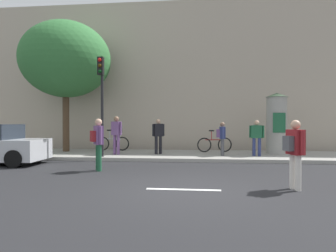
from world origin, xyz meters
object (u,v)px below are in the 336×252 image
Objects in this scene: pedestrian_tallest at (98,140)px; bicycle_leaning at (215,144)px; poster_column at (277,123)px; street_tree at (66,60)px; traffic_light at (101,90)px; pedestrian_near_pole at (158,134)px; bicycle_upright at (112,143)px; pedestrian_with_backpack at (222,136)px; pedestrian_in_dark_shirt at (117,132)px; pedestrian_with_bag at (295,148)px; pedestrian_in_light_jacket at (257,135)px.

pedestrian_tallest is 1.01× the size of bicycle_leaning.
street_tree is at bearing 179.10° from poster_column.
pedestrian_near_pole is (2.24, 1.48, -1.89)m from traffic_light.
pedestrian_tallest is at bearing -55.67° from street_tree.
bicycle_upright is (-2.63, 1.47, -0.56)m from pedestrian_near_pole.
pedestrian_in_dark_shirt is at bearing -179.70° from pedestrian_with_backpack.
street_tree is at bearing 171.55° from pedestrian_with_backpack.
traffic_light is 2.44× the size of bicycle_leaning.
poster_column is at bearing 15.30° from traffic_light.
street_tree is 3.76× the size of pedestrian_in_dark_shirt.
traffic_light is at bearing 142.35° from pedestrian_with_bag.
pedestrian_with_backpack is 0.86× the size of bicycle_leaning.
pedestrian_with_bag is 6.07m from pedestrian_in_light_jacket.
pedestrian_in_light_jacket is (0.19, 6.07, 0.06)m from pedestrian_with_bag.
bicycle_leaning is (2.65, 1.21, -0.56)m from pedestrian_near_pole.
pedestrian_with_bag is at bearing -77.86° from pedestrian_with_backpack.
pedestrian_with_backpack is 5.84m from bicycle_upright.
street_tree is 7.10m from pedestrian_tallest.
pedestrian_tallest is 0.99× the size of bicycle_upright.
bicycle_upright is at bearing 112.18° from pedestrian_in_dark_shirt.
bicycle_upright is at bearing 150.77° from pedestrian_near_pole.
bicycle_leaning is at bearing 24.49° from pedestrian_near_pole.
pedestrian_tallest is 5.79m from pedestrian_with_backpack.
pedestrian_near_pole is 0.93× the size of pedestrian_in_dark_shirt.
pedestrian_in_dark_shirt is 6.28m from pedestrian_in_light_jacket.
pedestrian_in_light_jacket is (4.40, -0.37, -0.04)m from pedestrian_near_pole.
pedestrian_near_pole reaches higher than pedestrian_tallest.
traffic_light is 3.28m from pedestrian_near_pole.
pedestrian_in_dark_shirt is at bearing -179.98° from pedestrian_in_light_jacket.
bicycle_upright is at bearing 165.27° from pedestrian_in_light_jacket.
street_tree is 3.71× the size of bicycle_upright.
bicycle_upright is at bearing 174.11° from poster_column.
pedestrian_tallest reaches higher than bicycle_leaning.
street_tree reaches higher than traffic_light.
poster_column is at bearing 20.89° from pedestrian_with_backpack.
pedestrian_in_dark_shirt is (-6.08, 6.07, 0.19)m from pedestrian_with_bag.
pedestrian_near_pole is at bearing -155.51° from bicycle_leaning.
traffic_light is 3.42m from pedestrian_tallest.
pedestrian_in_dark_shirt reaches higher than pedestrian_near_pole.
street_tree reaches higher than pedestrian_tallest.
pedestrian_tallest is (3.40, -4.98, -3.75)m from street_tree.
traffic_light is at bearing -82.32° from bicycle_upright.
pedestrian_with_backpack is at bearing 179.14° from pedestrian_in_light_jacket.
pedestrian_tallest is (0.78, -2.70, -1.95)m from traffic_light.
pedestrian_near_pole is at bearing -9.35° from street_tree.
poster_column reaches higher than bicycle_leaning.
pedestrian_tallest is at bearing -138.66° from pedestrian_with_backpack.
pedestrian_with_bag is 0.95× the size of bicycle_upright.
bicycle_upright is (-8.12, 0.84, -1.06)m from poster_column.
traffic_light is 3.86m from bicycle_upright.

